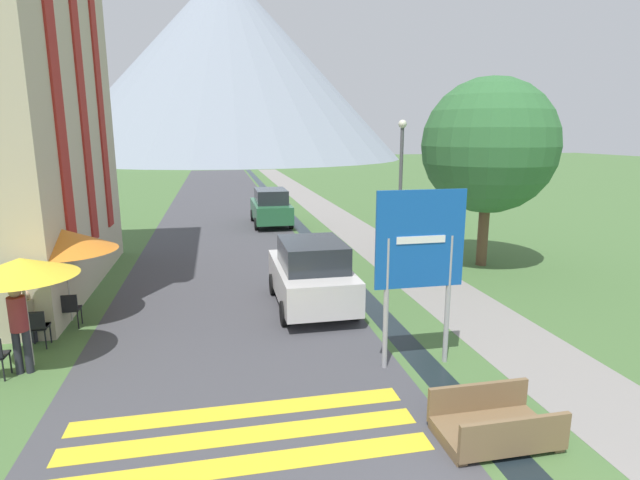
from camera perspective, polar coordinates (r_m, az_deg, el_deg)
name	(u,v)px	position (r m, az deg, el deg)	size (l,w,h in m)	color
ground_plane	(276,228)	(24.31, -5.05, 1.32)	(160.00, 160.00, 0.00)	#476B38
road	(221,202)	(34.03, -11.25, 4.24)	(6.40, 60.00, 0.01)	#424247
footpath	(311,200)	(34.61, -1.08, 4.60)	(2.20, 60.00, 0.01)	gray
drainage_channel	(276,201)	(34.26, -5.04, 4.48)	(0.60, 60.00, 0.00)	black
crosswalk_marking	(244,435)	(8.28, -8.68, -21.21)	(5.44, 1.84, 0.01)	yellow
mountain_distant	(227,64)	(95.85, -10.54, 19.12)	(61.80, 61.80, 33.03)	gray
road_sign	(420,254)	(9.70, 11.33, -1.63)	(1.78, 0.11, 3.51)	#9E9EA3
footbridge	(495,426)	(8.43, 19.33, -19.39)	(1.70, 1.10, 0.65)	brown
parked_car_near	(311,274)	(13.16, -1.00, -3.89)	(1.94, 3.88, 1.82)	silver
parked_car_far	(271,207)	(25.14, -5.64, 3.77)	(1.84, 4.17, 1.82)	#28663D
cafe_chair_near_right	(37,325)	(12.41, -29.64, -8.46)	(0.40, 0.40, 0.85)	black
cafe_chair_middle	(70,308)	(13.24, -26.67, -6.91)	(0.40, 0.40, 0.85)	black
cafe_chair_far_right	(67,288)	(14.92, -26.90, -4.87)	(0.40, 0.40, 0.85)	black
cafe_chair_near_left	(37,326)	(12.38, -29.65, -8.51)	(0.40, 0.40, 0.85)	black
cafe_umbrella_front_yellow	(21,267)	(11.14, -31.03, -2.71)	(2.07, 2.07, 2.21)	#B7B2A8
cafe_umbrella_middle_orange	(63,240)	(13.40, -27.31, 0.00)	(2.46, 2.46, 2.30)	#B7B2A8
person_standing_terrace	(19,323)	(11.14, -31.16, -8.15)	(0.32, 0.32, 1.75)	#282833
person_seated_near	(27,314)	(12.78, -30.48, -7.27)	(0.32, 0.32, 1.20)	#282833
person_seated_far	(55,287)	(14.38, -28.04, -4.80)	(0.32, 0.32, 1.28)	#282833
streetlamp	(401,180)	(17.42, 9.20, 6.78)	(0.28, 0.28, 4.97)	#515156
tree_by_path	(489,146)	(17.89, 18.76, 10.14)	(4.51, 4.51, 6.38)	brown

